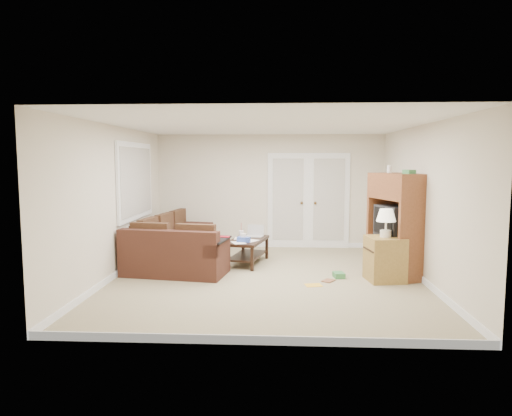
# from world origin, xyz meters

# --- Properties ---
(floor) EXTENTS (5.50, 5.50, 0.00)m
(floor) POSITION_xyz_m (0.00, 0.00, 0.00)
(floor) COLOR tan
(floor) RESTS_ON ground
(ceiling) EXTENTS (5.00, 5.50, 0.02)m
(ceiling) POSITION_xyz_m (0.00, 0.00, 2.50)
(ceiling) COLOR white
(ceiling) RESTS_ON wall_back
(wall_left) EXTENTS (0.02, 5.50, 2.50)m
(wall_left) POSITION_xyz_m (-2.50, 0.00, 1.25)
(wall_left) COLOR beige
(wall_left) RESTS_ON floor
(wall_right) EXTENTS (0.02, 5.50, 2.50)m
(wall_right) POSITION_xyz_m (2.50, 0.00, 1.25)
(wall_right) COLOR beige
(wall_right) RESTS_ON floor
(wall_back) EXTENTS (5.00, 0.02, 2.50)m
(wall_back) POSITION_xyz_m (0.00, 2.75, 1.25)
(wall_back) COLOR beige
(wall_back) RESTS_ON floor
(wall_front) EXTENTS (5.00, 0.02, 2.50)m
(wall_front) POSITION_xyz_m (0.00, -2.75, 1.25)
(wall_front) COLOR beige
(wall_front) RESTS_ON floor
(baseboards) EXTENTS (5.00, 5.50, 0.10)m
(baseboards) POSITION_xyz_m (0.00, 0.00, 0.05)
(baseboards) COLOR silver
(baseboards) RESTS_ON floor
(french_doors) EXTENTS (1.80, 0.05, 2.13)m
(french_doors) POSITION_xyz_m (0.85, 2.71, 1.04)
(french_doors) COLOR silver
(french_doors) RESTS_ON floor
(window_left) EXTENTS (0.05, 1.92, 1.42)m
(window_left) POSITION_xyz_m (-2.46, 1.00, 1.55)
(window_left) COLOR silver
(window_left) RESTS_ON wall_left
(sectional_sofa) EXTENTS (1.84, 2.83, 0.80)m
(sectional_sofa) POSITION_xyz_m (-1.70, 0.81, 0.32)
(sectional_sofa) COLOR #44241A
(sectional_sofa) RESTS_ON floor
(coffee_table) EXTENTS (0.80, 1.24, 0.78)m
(coffee_table) POSITION_xyz_m (-0.37, 1.04, 0.25)
(coffee_table) COLOR black
(coffee_table) RESTS_ON floor
(tv_armoire) EXTENTS (0.89, 1.20, 1.85)m
(tv_armoire) POSITION_xyz_m (2.20, 0.30, 0.87)
(tv_armoire) COLOR brown
(tv_armoire) RESTS_ON floor
(side_cabinet) EXTENTS (0.62, 0.62, 1.17)m
(side_cabinet) POSITION_xyz_m (1.91, -0.07, 0.42)
(side_cabinet) COLOR olive
(side_cabinet) RESTS_ON floor
(space_heater) EXTENTS (0.12, 0.11, 0.29)m
(space_heater) POSITION_xyz_m (2.18, 2.45, 0.14)
(space_heater) COLOR white
(space_heater) RESTS_ON floor
(floor_magazine) EXTENTS (0.29, 0.25, 0.01)m
(floor_magazine) POSITION_xyz_m (0.75, -0.41, 0.00)
(floor_magazine) COLOR yellow
(floor_magazine) RESTS_ON floor
(floor_greenbox) EXTENTS (0.20, 0.24, 0.09)m
(floor_greenbox) POSITION_xyz_m (1.20, 0.09, 0.04)
(floor_greenbox) COLOR #3B8145
(floor_greenbox) RESTS_ON floor
(floor_book) EXTENTS (0.25, 0.27, 0.02)m
(floor_book) POSITION_xyz_m (0.94, -0.10, 0.01)
(floor_book) COLOR brown
(floor_book) RESTS_ON floor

